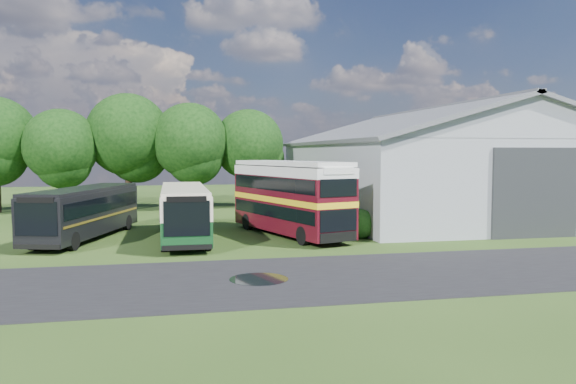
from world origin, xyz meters
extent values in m
plane|color=#233B12|center=(0.00, 0.00, 0.00)|extent=(120.00, 120.00, 0.00)
cube|color=black|center=(3.00, -3.00, 0.00)|extent=(60.00, 8.00, 0.02)
cylinder|color=black|center=(-1.50, -3.00, 0.00)|extent=(2.20, 2.20, 0.01)
cube|color=gray|center=(15.00, 16.00, 2.75)|extent=(18.00, 24.00, 5.50)
cube|color=#2D3033|center=(15.00, 3.92, 2.50)|extent=(5.20, 0.18, 5.00)
cylinder|color=black|center=(-13.00, 23.50, 1.53)|extent=(0.56, 0.56, 3.06)
sphere|color=black|center=(-13.00, 23.50, 5.27)|extent=(5.78, 5.78, 5.78)
cylinder|color=black|center=(-8.00, 24.80, 1.80)|extent=(0.56, 0.56, 3.60)
sphere|color=black|center=(-8.00, 24.80, 6.20)|extent=(6.80, 6.80, 6.80)
cylinder|color=black|center=(-3.00, 23.80, 1.66)|extent=(0.56, 0.56, 3.31)
sphere|color=black|center=(-3.00, 23.80, 5.70)|extent=(6.26, 6.26, 6.26)
cylinder|color=black|center=(2.00, 24.60, 1.58)|extent=(0.56, 0.56, 3.17)
sphere|color=black|center=(2.00, 24.60, 5.46)|extent=(5.98, 5.98, 5.98)
sphere|color=#194714|center=(5.60, 6.00, 0.00)|extent=(1.70, 1.70, 1.70)
sphere|color=#194714|center=(5.60, 8.00, 0.00)|extent=(1.60, 1.60, 1.60)
sphere|color=#194714|center=(5.60, 10.00, 0.00)|extent=(1.80, 1.80, 1.80)
cube|color=#0F3819|center=(-3.95, 7.43, 1.58)|extent=(2.43, 10.44, 2.59)
cube|color=#430913|center=(1.99, 7.74, 2.27)|extent=(5.31, 10.17, 3.95)
cube|color=black|center=(-9.26, 8.77, 1.54)|extent=(5.13, 10.45, 2.54)
camera|label=1|loc=(-4.71, -23.35, 4.71)|focal=35.00mm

